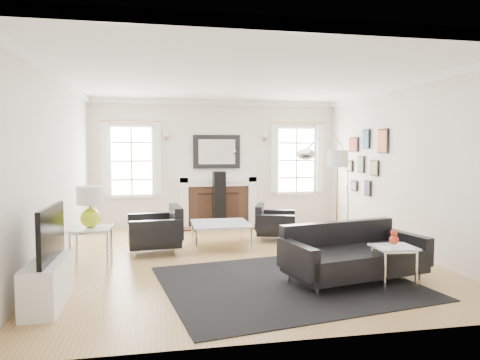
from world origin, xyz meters
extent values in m
plane|color=#A07743|center=(0.00, 0.00, 0.00)|extent=(6.00, 6.00, 0.00)
cube|color=silver|center=(0.00, 3.00, 1.40)|extent=(5.50, 0.04, 2.80)
cube|color=silver|center=(0.00, -3.00, 1.40)|extent=(5.50, 0.04, 2.80)
cube|color=silver|center=(-2.75, 0.00, 1.40)|extent=(0.04, 6.00, 2.80)
cube|color=silver|center=(2.75, 0.00, 1.40)|extent=(0.04, 6.00, 2.80)
cube|color=white|center=(0.00, 0.00, 2.80)|extent=(5.50, 6.00, 0.02)
cube|color=white|center=(0.00, 0.00, 2.74)|extent=(5.50, 6.00, 0.12)
cube|color=white|center=(-0.75, 2.80, 0.55)|extent=(0.18, 0.38, 1.10)
cube|color=white|center=(0.75, 2.80, 0.55)|extent=(0.18, 0.38, 1.10)
cube|color=white|center=(0.00, 2.80, 1.05)|extent=(1.70, 0.38, 0.12)
cube|color=white|center=(0.00, 2.80, 0.95)|extent=(1.50, 0.34, 0.10)
cube|color=brown|center=(0.00, 2.82, 0.45)|extent=(1.30, 0.30, 0.90)
cube|color=black|center=(0.00, 2.72, 0.38)|extent=(0.90, 0.10, 0.76)
cube|color=brown|center=(0.00, 2.55, 0.02)|extent=(1.70, 0.50, 0.04)
cube|color=black|center=(0.00, 2.96, 1.65)|extent=(1.05, 0.06, 0.75)
cube|color=white|center=(0.00, 2.92, 1.65)|extent=(0.82, 0.02, 0.55)
cube|color=white|center=(-1.85, 2.97, 1.45)|extent=(1.00, 0.05, 1.60)
cube|color=white|center=(-1.85, 2.94, 1.45)|extent=(0.84, 0.02, 1.44)
cube|color=white|center=(-2.40, 2.87, 1.50)|extent=(0.14, 0.05, 1.55)
cube|color=white|center=(-1.30, 2.87, 1.50)|extent=(0.14, 0.05, 1.55)
cube|color=white|center=(1.85, 2.97, 1.45)|extent=(1.00, 0.05, 1.60)
cube|color=white|center=(1.85, 2.94, 1.45)|extent=(0.84, 0.02, 1.44)
cube|color=white|center=(1.30, 2.87, 1.50)|extent=(0.14, 0.05, 1.55)
cube|color=white|center=(2.40, 2.87, 1.50)|extent=(0.14, 0.05, 1.55)
cube|color=black|center=(2.72, 0.60, 1.85)|extent=(0.03, 0.34, 0.44)
cube|color=#D26F38|center=(2.70, 0.60, 1.85)|extent=(0.01, 0.29, 0.39)
cube|color=black|center=(2.72, 1.25, 1.90)|extent=(0.03, 0.28, 0.38)
cube|color=#34668F|center=(2.70, 1.25, 1.90)|extent=(0.01, 0.23, 0.33)
cube|color=black|center=(2.72, 1.80, 1.80)|extent=(0.03, 0.40, 0.30)
cube|color=#A03131|center=(2.70, 1.80, 1.80)|extent=(0.01, 0.35, 0.25)
cube|color=black|center=(2.72, 0.90, 1.35)|extent=(0.03, 0.30, 0.30)
cube|color=#9D8447|center=(2.70, 0.90, 1.35)|extent=(0.01, 0.25, 0.25)
cube|color=black|center=(2.72, 1.45, 1.40)|extent=(0.03, 0.26, 0.34)
cube|color=#4C7E4C|center=(2.70, 1.45, 1.40)|extent=(0.01, 0.21, 0.29)
cube|color=black|center=(2.72, 2.00, 1.35)|extent=(0.03, 0.32, 0.24)
cube|color=#9D9043|center=(2.70, 2.00, 1.35)|extent=(0.01, 0.27, 0.19)
cube|color=black|center=(2.72, 1.15, 0.95)|extent=(0.03, 0.24, 0.30)
cube|color=#463060|center=(2.70, 1.15, 0.95)|extent=(0.01, 0.19, 0.25)
cube|color=black|center=(2.72, 1.75, 0.95)|extent=(0.03, 0.28, 0.22)
cube|color=#9D5C69|center=(2.70, 1.75, 0.95)|extent=(0.01, 0.23, 0.17)
cube|color=white|center=(-2.45, -1.70, 0.25)|extent=(0.35, 1.00, 0.50)
cube|color=black|center=(-2.40, -1.70, 0.80)|extent=(0.05, 1.00, 0.58)
cube|color=black|center=(0.33, -1.40, 0.01)|extent=(3.42, 3.00, 0.01)
cube|color=black|center=(1.20, -1.50, 0.27)|extent=(1.86, 1.16, 0.29)
cube|color=black|center=(1.12, -1.14, 0.48)|extent=(1.72, 0.49, 0.48)
cube|color=black|center=(0.37, -1.68, 0.39)|extent=(0.30, 0.83, 0.37)
cube|color=black|center=(2.03, -1.33, 0.39)|extent=(0.30, 0.83, 0.37)
cube|color=black|center=(-1.36, 0.57, 0.28)|extent=(0.88, 0.88, 0.30)
cube|color=black|center=(-0.99, 0.60, 0.51)|extent=(0.22, 0.82, 0.51)
cube|color=black|center=(-1.40, 0.97, 0.41)|extent=(0.82, 0.20, 0.39)
cube|color=black|center=(-1.32, 0.17, 0.41)|extent=(0.82, 0.20, 0.39)
cube|color=black|center=(0.90, 1.20, 0.24)|extent=(0.88, 0.88, 0.26)
cube|color=black|center=(0.60, 1.29, 0.44)|extent=(0.33, 0.70, 0.44)
cube|color=black|center=(0.79, 0.86, 0.35)|extent=(0.70, 0.31, 0.33)
cube|color=black|center=(1.00, 1.53, 0.35)|extent=(0.70, 0.31, 0.33)
cube|color=silver|center=(-0.23, 0.71, 0.42)|extent=(0.98, 0.98, 0.02)
cylinder|color=silver|center=(-0.68, 0.26, 0.22)|extent=(0.04, 0.04, 0.43)
cylinder|color=silver|center=(0.21, 0.26, 0.22)|extent=(0.04, 0.04, 0.43)
cylinder|color=silver|center=(-0.68, 1.16, 0.22)|extent=(0.04, 0.04, 0.43)
cylinder|color=silver|center=(0.21, 1.16, 0.22)|extent=(0.04, 0.04, 0.43)
cube|color=silver|center=(-2.20, -0.39, 0.60)|extent=(0.56, 0.56, 0.02)
cylinder|color=silver|center=(-2.44, -0.63, 0.31)|extent=(0.04, 0.04, 0.61)
cylinder|color=silver|center=(-1.96, -0.63, 0.31)|extent=(0.04, 0.04, 0.61)
cylinder|color=silver|center=(-2.44, -0.15, 0.31)|extent=(0.04, 0.04, 0.61)
cylinder|color=silver|center=(-1.96, -0.15, 0.31)|extent=(0.04, 0.04, 0.61)
cube|color=silver|center=(1.51, -1.88, 0.52)|extent=(0.48, 0.41, 0.02)
cylinder|color=silver|center=(1.31, -2.04, 0.27)|extent=(0.04, 0.04, 0.53)
cylinder|color=silver|center=(1.71, -2.04, 0.27)|extent=(0.04, 0.04, 0.53)
cylinder|color=silver|center=(1.31, -1.72, 0.27)|extent=(0.04, 0.04, 0.53)
cylinder|color=silver|center=(1.71, -1.72, 0.27)|extent=(0.04, 0.04, 0.53)
sphere|color=#BBD31A|center=(-2.20, -0.39, 0.75)|extent=(0.27, 0.27, 0.27)
cylinder|color=#BBD31A|center=(-2.20, -0.39, 0.88)|extent=(0.04, 0.04, 0.11)
cylinder|color=white|center=(-2.20, -0.39, 1.06)|extent=(0.36, 0.36, 0.25)
sphere|color=red|center=(1.51, -1.88, 0.61)|extent=(0.11, 0.11, 0.11)
sphere|color=red|center=(1.51, -1.88, 0.69)|extent=(0.08, 0.08, 0.08)
cube|color=silver|center=(2.20, 0.89, 0.09)|extent=(0.21, 0.34, 0.17)
ellipsoid|color=silver|center=(1.00, -0.13, 1.62)|extent=(0.29, 0.29, 0.17)
cylinder|color=#B0763D|center=(1.64, 0.12, 0.02)|extent=(0.21, 0.21, 0.03)
cylinder|color=#B0763D|center=(1.64, 0.12, 0.75)|extent=(0.03, 0.03, 1.49)
cylinder|color=white|center=(1.64, 0.12, 1.55)|extent=(0.34, 0.34, 0.28)
cube|color=black|center=(-0.02, 2.39, 0.62)|extent=(0.26, 0.26, 1.24)
camera|label=1|loc=(-1.23, -6.53, 1.69)|focal=32.00mm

